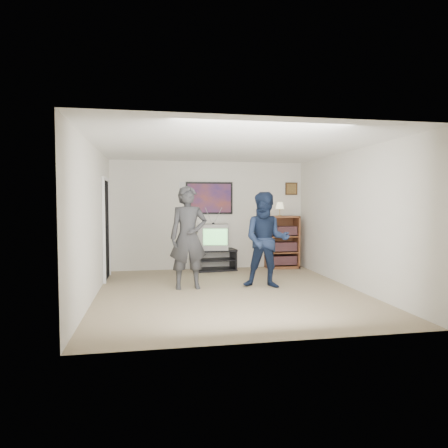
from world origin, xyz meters
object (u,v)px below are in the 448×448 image
object	(u,v)px
bookshelf	(282,242)
crt_television	(213,237)
person_short	(266,240)
media_stand	(214,260)
person_tall	(188,237)

from	to	relation	value
bookshelf	crt_television	bearing A→B (deg)	-178.27
bookshelf	person_short	bearing A→B (deg)	-115.85
crt_television	bookshelf	size ratio (longest dim) A/B	0.55
crt_television	media_stand	bearing A→B (deg)	9.81
crt_television	bookshelf	distance (m)	1.66
media_stand	person_short	bearing A→B (deg)	-76.97
crt_television	person_tall	world-z (taller)	person_tall
media_stand	person_tall	distance (m)	2.06
media_stand	person_tall	size ratio (longest dim) A/B	0.55
person_tall	person_short	distance (m)	1.42
crt_television	bookshelf	bearing A→B (deg)	11.54
media_stand	bookshelf	bearing A→B (deg)	-3.71
crt_television	person_short	bearing A→B (deg)	-61.32
bookshelf	person_short	world-z (taller)	person_short
bookshelf	person_short	xyz separation A→B (m)	(-0.98, -2.02, 0.26)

